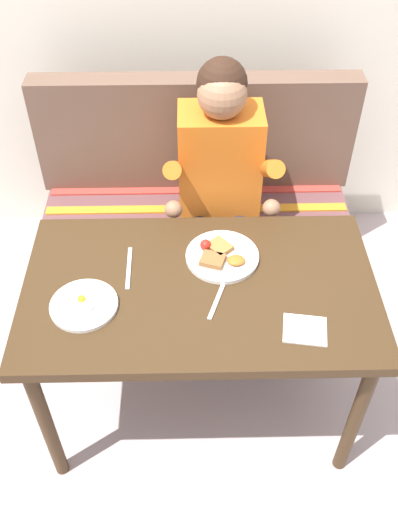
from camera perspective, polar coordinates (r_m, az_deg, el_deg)
The scene contains 9 objects.
ground_plane at distance 2.52m, azimuth 0.07°, elevation -14.22°, with size 8.00×8.00×0.00m, color #B8A6A7.
table at distance 1.99m, azimuth 0.09°, elevation -4.51°, with size 1.20×0.70×0.73m.
couch at distance 2.76m, azimuth -0.26°, elevation 3.18°, with size 1.44×0.56×1.00m.
person at distance 2.37m, azimuth 2.14°, elevation 7.88°, with size 0.45×0.61×1.21m.
plate_breakfast at distance 2.01m, azimuth 2.23°, elevation 0.05°, with size 0.26×0.26×0.05m.
plate_eggs at distance 1.90m, azimuth -11.41°, elevation -4.78°, with size 0.22×0.22×0.04m.
napkin at distance 1.83m, azimuth 10.51°, elevation -7.25°, with size 0.14×0.12×0.01m, color white.
fork at distance 1.88m, azimuth 1.80°, elevation -4.43°, with size 0.01×0.17×0.01m, color silver.
knife at distance 2.00m, azimuth -7.01°, elevation -1.19°, with size 0.01×0.20×0.01m, color silver.
Camera 1 is at (-0.03, -1.31, 2.15)m, focal length 40.12 mm.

